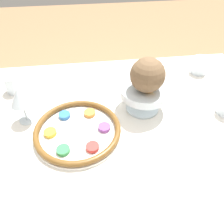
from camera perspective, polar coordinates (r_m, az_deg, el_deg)
dining_table at (r=1.04m, az=4.67°, el=-20.94°), size 1.17×1.07×0.74m
seder_plate at (r=0.75m, az=-8.98°, el=-4.78°), size 0.29×0.29×0.03m
wine_glass at (r=0.79m, az=-23.02°, el=3.43°), size 0.07×0.07×0.14m
fruit_stand at (r=0.80m, az=8.37°, el=5.01°), size 0.18×0.18×0.10m
orange_fruit at (r=0.75m, az=9.56°, el=7.67°), size 0.07×0.07×0.07m
coconut at (r=0.74m, az=9.27°, el=9.51°), size 0.12×0.12×0.12m
cup_near at (r=0.99m, az=-24.24°, el=6.80°), size 0.07×0.07×0.07m
cup_far at (r=1.10m, az=22.02°, el=11.22°), size 0.07×0.07×0.07m
fork_left at (r=0.94m, az=-12.27°, el=5.15°), size 0.05×0.18×0.01m
fork_right at (r=0.94m, az=-10.45°, el=5.33°), size 0.05×0.18×0.01m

